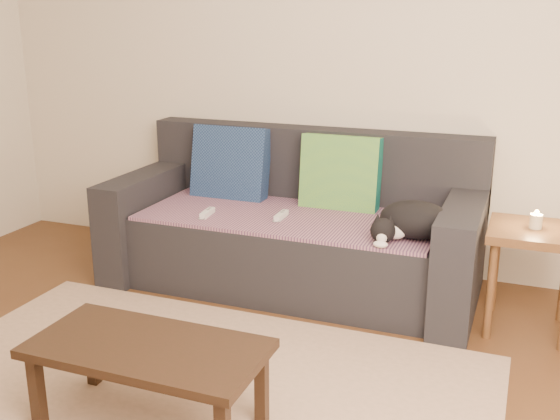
{
  "coord_description": "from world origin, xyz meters",
  "views": [
    {
      "loc": [
        1.23,
        -1.84,
        1.52
      ],
      "look_at": [
        0.05,
        1.2,
        0.55
      ],
      "focal_mm": 42.0,
      "sensor_mm": 36.0,
      "label": 1
    }
  ],
  "objects_px": {
    "sofa": "(295,232)",
    "wii_remote_a": "(207,213)",
    "wii_remote_b": "(281,216)",
    "side_table": "(533,247)",
    "cat": "(413,221)",
    "coffee_table": "(148,355)"
  },
  "relations": [
    {
      "from": "sofa",
      "to": "wii_remote_a",
      "type": "distance_m",
      "value": 0.53
    },
    {
      "from": "wii_remote_b",
      "to": "side_table",
      "type": "bearing_deg",
      "value": -91.08
    },
    {
      "from": "coffee_table",
      "to": "wii_remote_b",
      "type": "bearing_deg",
      "value": 90.2
    },
    {
      "from": "wii_remote_a",
      "to": "coffee_table",
      "type": "bearing_deg",
      "value": -167.45
    },
    {
      "from": "side_table",
      "to": "sofa",
      "type": "bearing_deg",
      "value": 172.71
    },
    {
      "from": "coffee_table",
      "to": "cat",
      "type": "bearing_deg",
      "value": 60.69
    },
    {
      "from": "cat",
      "to": "side_table",
      "type": "distance_m",
      "value": 0.59
    },
    {
      "from": "side_table",
      "to": "coffee_table",
      "type": "relative_size",
      "value": 0.61
    },
    {
      "from": "sofa",
      "to": "wii_remote_a",
      "type": "relative_size",
      "value": 14.0
    },
    {
      "from": "wii_remote_b",
      "to": "coffee_table",
      "type": "relative_size",
      "value": 0.17
    },
    {
      "from": "cat",
      "to": "coffee_table",
      "type": "bearing_deg",
      "value": -132.2
    },
    {
      "from": "cat",
      "to": "wii_remote_a",
      "type": "xyz_separation_m",
      "value": [
        -1.15,
        -0.02,
        -0.08
      ]
    },
    {
      "from": "wii_remote_a",
      "to": "cat",
      "type": "bearing_deg",
      "value": -94.07
    },
    {
      "from": "sofa",
      "to": "side_table",
      "type": "xyz_separation_m",
      "value": [
        1.29,
        -0.17,
        0.13
      ]
    },
    {
      "from": "cat",
      "to": "side_table",
      "type": "xyz_separation_m",
      "value": [
        0.58,
        0.09,
        -0.09
      ]
    },
    {
      "from": "wii_remote_a",
      "to": "wii_remote_b",
      "type": "xyz_separation_m",
      "value": [
        0.41,
        0.1,
        0.0
      ]
    },
    {
      "from": "wii_remote_b",
      "to": "coffee_table",
      "type": "bearing_deg",
      "value": 178.88
    },
    {
      "from": "wii_remote_a",
      "to": "wii_remote_b",
      "type": "relative_size",
      "value": 1.0
    },
    {
      "from": "cat",
      "to": "coffee_table",
      "type": "distance_m",
      "value": 1.52
    },
    {
      "from": "cat",
      "to": "side_table",
      "type": "bearing_deg",
      "value": -4.19
    },
    {
      "from": "sofa",
      "to": "cat",
      "type": "distance_m",
      "value": 0.79
    },
    {
      "from": "coffee_table",
      "to": "side_table",
      "type": "bearing_deg",
      "value": 46.83
    }
  ]
}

